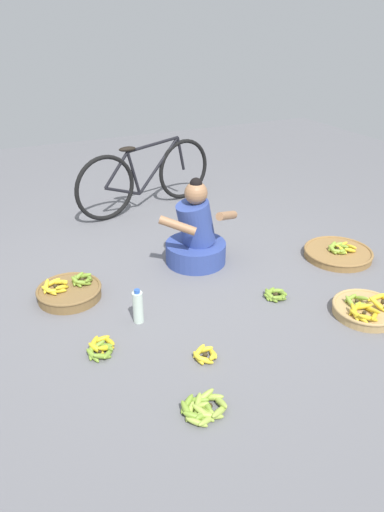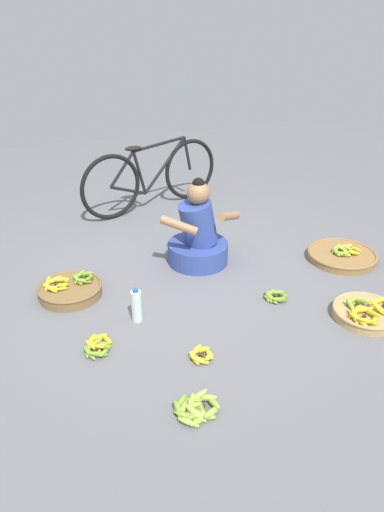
% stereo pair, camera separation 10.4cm
% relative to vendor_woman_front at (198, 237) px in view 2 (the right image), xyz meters
% --- Properties ---
extents(ground_plane, '(10.00, 10.00, 0.00)m').
position_rel_vendor_woman_front_xyz_m(ground_plane, '(-0.27, -0.30, -0.24)').
color(ground_plane, slate).
extents(vendor_woman_front, '(0.74, 0.52, 0.76)m').
position_rel_vendor_woman_front_xyz_m(vendor_woman_front, '(0.00, 0.00, 0.00)').
color(vendor_woman_front, '#334793').
rests_on(vendor_woman_front, ground).
extents(bicycle_leaning, '(1.66, 0.46, 0.73)m').
position_rel_vendor_woman_front_xyz_m(bicycle_leaning, '(0.07, 1.37, 0.12)').
color(bicycle_leaning, black).
rests_on(bicycle_leaning, ground).
extents(banana_basket_mid_left, '(0.60, 0.60, 0.13)m').
position_rel_vendor_woman_front_xyz_m(banana_basket_mid_left, '(1.18, -0.46, -0.20)').
color(banana_basket_mid_left, olive).
rests_on(banana_basket_mid_left, ground).
extents(banana_basket_back_center, '(0.49, 0.49, 0.16)m').
position_rel_vendor_woman_front_xyz_m(banana_basket_back_center, '(-1.12, -0.11, -0.19)').
color(banana_basket_back_center, brown).
rests_on(banana_basket_back_center, ground).
extents(banana_basket_front_left, '(0.47, 0.47, 0.14)m').
position_rel_vendor_woman_front_xyz_m(banana_basket_front_left, '(0.75, -1.25, -0.19)').
color(banana_basket_front_left, tan).
rests_on(banana_basket_front_left, ground).
extents(loose_bananas_back_right, '(0.20, 0.19, 0.08)m').
position_rel_vendor_woman_front_xyz_m(loose_bananas_back_right, '(0.29, -0.78, -0.21)').
color(loose_bananas_back_right, olive).
rests_on(loose_bananas_back_right, ground).
extents(loose_bananas_front_right, '(0.28, 0.24, 0.09)m').
position_rel_vendor_woman_front_xyz_m(loose_bananas_front_right, '(-0.72, -1.58, -0.21)').
color(loose_bananas_front_right, olive).
rests_on(loose_bananas_front_right, ground).
extents(loose_bananas_near_bicycle, '(0.18, 0.18, 0.07)m').
position_rel_vendor_woman_front_xyz_m(loose_bananas_near_bicycle, '(-0.51, -1.18, -0.21)').
color(loose_bananas_near_bicycle, yellow).
rests_on(loose_bananas_near_bicycle, ground).
extents(loose_bananas_near_vendor, '(0.21, 0.26, 0.09)m').
position_rel_vendor_woman_front_xyz_m(loose_bananas_near_vendor, '(-1.08, -0.84, -0.21)').
color(loose_bananas_near_vendor, olive).
rests_on(loose_bananas_near_vendor, ground).
extents(water_bottle, '(0.07, 0.07, 0.26)m').
position_rel_vendor_woman_front_xyz_m(water_bottle, '(-0.75, -0.63, -0.12)').
color(water_bottle, silver).
rests_on(water_bottle, ground).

